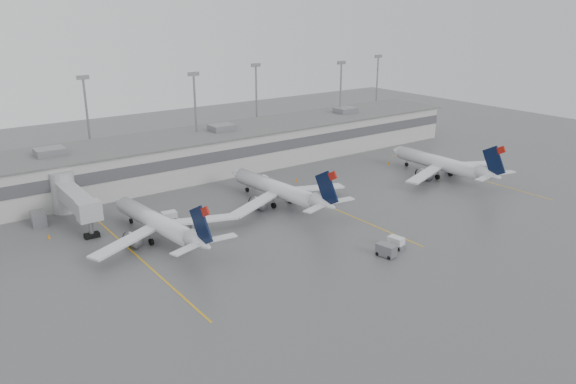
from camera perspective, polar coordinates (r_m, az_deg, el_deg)
ground at (r=70.59m, az=6.61°, el=-10.04°), size 260.00×260.00×0.00m
terminal at (r=115.34m, az=-13.14°, el=3.23°), size 152.00×17.00×9.45m
light_masts at (r=118.85m, az=-14.53°, el=7.45°), size 142.40×8.00×20.60m
jet_bridge_right at (r=98.04m, az=-21.23°, el=-0.44°), size 4.00×17.20×7.00m
stand_markings at (r=87.86m, az=-4.02°, el=-4.02°), size 105.25×40.00×0.01m
jet_mid_left at (r=85.50m, az=-12.89°, el=-3.12°), size 24.33×27.40×8.87m
jet_mid_right at (r=98.13m, az=-0.79°, el=0.24°), size 25.13×28.26×9.14m
jet_far_right at (r=118.50m, az=15.48°, el=2.80°), size 25.63×28.73×9.29m
baggage_tug at (r=83.22m, az=10.89°, el=-5.17°), size 2.10×2.85×1.67m
baggage_cart at (r=80.21m, az=9.95°, el=-5.83°), size 2.04×2.98×1.76m
gse_uld_b at (r=93.36m, az=-11.98°, el=-2.46°), size 2.56×1.89×1.68m
gse_uld_c at (r=109.13m, az=-2.83°, el=1.08°), size 2.95×2.15×1.95m
gse_loader at (r=98.38m, az=-24.03°, el=-2.49°), size 2.38×3.54×2.11m
cone_b at (r=92.36m, az=-23.13°, el=-4.17°), size 0.43×0.43×0.69m
cone_c at (r=112.06m, az=0.87°, el=1.24°), size 0.45×0.45×0.71m
cone_d at (r=126.14m, az=10.17°, el=2.93°), size 0.47×0.47×0.75m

